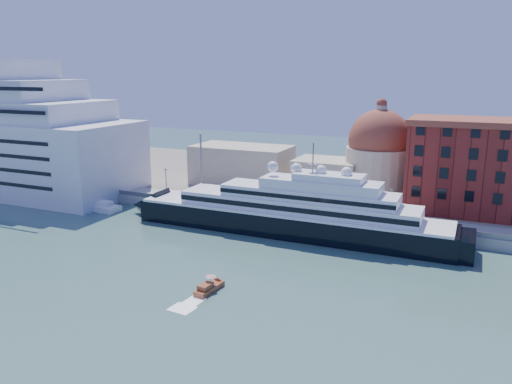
% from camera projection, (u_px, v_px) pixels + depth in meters
% --- Properties ---
extents(ground, '(400.00, 400.00, 0.00)m').
position_uv_depth(ground, '(207.00, 261.00, 98.15)').
color(ground, '#335853').
rests_on(ground, ground).
extents(quay, '(180.00, 10.00, 2.50)m').
position_uv_depth(quay, '(272.00, 212.00, 128.07)').
color(quay, gray).
rests_on(quay, ground).
extents(land, '(260.00, 72.00, 2.00)m').
position_uv_depth(land, '(319.00, 182.00, 164.55)').
color(land, slate).
rests_on(land, ground).
extents(quay_fence, '(180.00, 0.10, 1.20)m').
position_uv_depth(quay_fence, '(265.00, 209.00, 123.64)').
color(quay_fence, slate).
rests_on(quay_fence, quay).
extents(superyacht, '(83.27, 11.54, 24.89)m').
position_uv_depth(superyacht, '(279.00, 214.00, 115.18)').
color(superyacht, black).
rests_on(superyacht, ground).
extents(service_barge, '(13.36, 5.15, 2.95)m').
position_uv_depth(service_barge, '(99.00, 207.00, 134.13)').
color(service_barge, white).
rests_on(service_barge, ground).
extents(water_taxi, '(2.75, 6.56, 3.03)m').
position_uv_depth(water_taxi, '(209.00, 287.00, 84.39)').
color(water_taxi, brown).
rests_on(water_taxi, ground).
extents(warehouse, '(43.00, 19.00, 23.25)m').
position_uv_depth(warehouse, '(499.00, 167.00, 120.60)').
color(warehouse, maroon).
rests_on(warehouse, land).
extents(church, '(66.00, 18.00, 25.50)m').
position_uv_depth(church, '(324.00, 162.00, 144.36)').
color(church, beige).
rests_on(church, land).
extents(lamp_posts, '(120.80, 2.40, 18.00)m').
position_uv_depth(lamp_posts, '(225.00, 176.00, 129.52)').
color(lamp_posts, slate).
rests_on(lamp_posts, quay).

